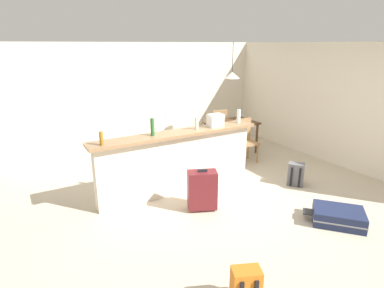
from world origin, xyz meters
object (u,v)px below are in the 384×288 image
at_px(grocery_bag, 215,120).
at_px(suitcase_upright_maroon, 202,190).
at_px(bottle_green, 152,127).
at_px(dining_table, 231,126).
at_px(backpack_grey, 296,174).
at_px(bottle_clear, 239,116).
at_px(pendant_lamp, 232,75).
at_px(dining_chair_near_partition, 245,138).
at_px(bottle_white, 196,123).
at_px(backpack_orange, 245,288).
at_px(bottle_amber, 101,138).
at_px(suitcase_flat_navy, 338,216).
at_px(dining_chair_far_side, 218,126).

height_order(grocery_bag, suitcase_upright_maroon, grocery_bag).
distance_m(bottle_green, dining_table, 2.79).
bearing_deg(backpack_grey, bottle_clear, 128.96).
bearing_deg(pendant_lamp, bottle_green, -152.89).
bearing_deg(bottle_green, dining_chair_near_partition, 13.87).
height_order(bottle_white, backpack_orange, bottle_white).
bearing_deg(bottle_amber, backpack_orange, -75.24).
distance_m(bottle_clear, suitcase_flat_navy, 2.36).
xyz_separation_m(bottle_green, suitcase_upright_maroon, (0.46, -0.76, -0.88)).
bearing_deg(suitcase_flat_navy, backpack_grey, 68.80).
bearing_deg(suitcase_upright_maroon, suitcase_flat_navy, -42.05).
relative_size(dining_chair_near_partition, suitcase_flat_navy, 1.10).
distance_m(suitcase_flat_navy, backpack_orange, 2.16).
height_order(bottle_clear, suitcase_flat_navy, bottle_clear).
height_order(bottle_amber, dining_table, bottle_amber).
relative_size(bottle_clear, pendant_lamp, 0.30).
height_order(dining_table, pendant_lamp, pendant_lamp).
bearing_deg(bottle_white, bottle_amber, -177.41).
relative_size(bottle_green, suitcase_flat_navy, 0.33).
distance_m(bottle_white, grocery_bag, 0.38).
xyz_separation_m(bottle_clear, dining_chair_far_side, (0.78, 1.78, -0.68)).
bearing_deg(backpack_orange, bottle_amber, 104.76).
relative_size(bottle_amber, backpack_orange, 0.48).
bearing_deg(dining_table, bottle_white, -144.24).
bearing_deg(pendant_lamp, backpack_grey, -92.74).
xyz_separation_m(bottle_amber, bottle_green, (0.83, 0.09, 0.04)).
bearing_deg(bottle_green, pendant_lamp, 27.11).
relative_size(dining_chair_near_partition, dining_chair_far_side, 1.00).
bearing_deg(backpack_orange, backpack_grey, 33.73).
distance_m(pendant_lamp, backpack_grey, 2.67).
bearing_deg(backpack_grey, bottle_green, 160.36).
xyz_separation_m(grocery_bag, suitcase_flat_navy, (0.75, -2.06, -1.07)).
distance_m(bottle_clear, backpack_orange, 3.34).
relative_size(dining_table, backpack_orange, 2.62).
xyz_separation_m(dining_chair_near_partition, dining_chair_far_side, (0.09, 1.19, 0.00)).
height_order(bottle_clear, dining_chair_near_partition, bottle_clear).
xyz_separation_m(dining_chair_far_side, suitcase_flat_navy, (-0.56, -3.86, -0.41)).
distance_m(dining_chair_far_side, pendant_lamp, 1.37).
bearing_deg(bottle_green, backpack_orange, -93.91).
bearing_deg(dining_chair_near_partition, backpack_orange, -129.07).
xyz_separation_m(bottle_amber, suitcase_flat_navy, (2.76, -2.00, -1.06)).
bearing_deg(bottle_clear, bottle_amber, -178.05).
distance_m(bottle_white, pendant_lamp, 2.23).
bearing_deg(dining_chair_near_partition, bottle_amber, -168.08).
relative_size(bottle_green, bottle_white, 1.33).
height_order(grocery_bag, dining_chair_near_partition, grocery_bag).
bearing_deg(grocery_bag, suitcase_upright_maroon, -134.36).
distance_m(dining_chair_far_side, backpack_grey, 2.65).
height_order(bottle_clear, grocery_bag, bottle_clear).
bearing_deg(bottle_amber, suitcase_upright_maroon, -27.53).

